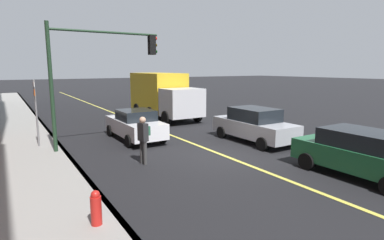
{
  "coord_description": "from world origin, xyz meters",
  "views": [
    {
      "loc": [
        -9.8,
        7.58,
        3.55
      ],
      "look_at": [
        -0.65,
        1.89,
        1.74
      ],
      "focal_mm": 28.92,
      "sensor_mm": 36.0,
      "label": 1
    }
  ],
  "objects_px": {
    "fire_hydrant": "(96,211)",
    "car_white": "(135,125)",
    "car_silver": "(254,125)",
    "truck_yellow": "(163,94)",
    "car_green": "(361,153)",
    "street_sign_post": "(36,109)",
    "pedestrian_with_backpack": "(143,136)",
    "traffic_light_mast": "(98,64)"
  },
  "relations": [
    {
      "from": "car_white",
      "to": "street_sign_post",
      "type": "height_order",
      "value": "street_sign_post"
    },
    {
      "from": "car_green",
      "to": "traffic_light_mast",
      "type": "distance_m",
      "value": 10.64
    },
    {
      "from": "car_green",
      "to": "pedestrian_with_backpack",
      "type": "height_order",
      "value": "pedestrian_with_backpack"
    },
    {
      "from": "car_white",
      "to": "fire_hydrant",
      "type": "xyz_separation_m",
      "value": [
        -7.9,
        4.03,
        -0.3
      ]
    },
    {
      "from": "car_white",
      "to": "street_sign_post",
      "type": "xyz_separation_m",
      "value": [
        0.46,
        4.33,
        1.04
      ]
    },
    {
      "from": "street_sign_post",
      "to": "fire_hydrant",
      "type": "distance_m",
      "value": 8.47
    },
    {
      "from": "car_silver",
      "to": "car_green",
      "type": "relative_size",
      "value": 1.04
    },
    {
      "from": "traffic_light_mast",
      "to": "fire_hydrant",
      "type": "bearing_deg",
      "value": 163.4
    },
    {
      "from": "car_silver",
      "to": "truck_yellow",
      "type": "relative_size",
      "value": 0.63
    },
    {
      "from": "traffic_light_mast",
      "to": "fire_hydrant",
      "type": "relative_size",
      "value": 5.71
    },
    {
      "from": "car_white",
      "to": "truck_yellow",
      "type": "distance_m",
      "value": 7.16
    },
    {
      "from": "truck_yellow",
      "to": "street_sign_post",
      "type": "xyz_separation_m",
      "value": [
        -5.15,
        8.67,
        0.12
      ]
    },
    {
      "from": "car_silver",
      "to": "car_white",
      "type": "distance_m",
      "value": 5.88
    },
    {
      "from": "traffic_light_mast",
      "to": "fire_hydrant",
      "type": "height_order",
      "value": "traffic_light_mast"
    },
    {
      "from": "truck_yellow",
      "to": "traffic_light_mast",
      "type": "distance_m",
      "value": 9.25
    },
    {
      "from": "traffic_light_mast",
      "to": "truck_yellow",
      "type": "bearing_deg",
      "value": -44.07
    },
    {
      "from": "traffic_light_mast",
      "to": "fire_hydrant",
      "type": "distance_m",
      "value": 8.04
    },
    {
      "from": "fire_hydrant",
      "to": "car_white",
      "type": "bearing_deg",
      "value": -27.02
    },
    {
      "from": "car_silver",
      "to": "car_white",
      "type": "relative_size",
      "value": 1.04
    },
    {
      "from": "truck_yellow",
      "to": "street_sign_post",
      "type": "bearing_deg",
      "value": 120.71
    },
    {
      "from": "car_white",
      "to": "fire_hydrant",
      "type": "relative_size",
      "value": 4.5
    },
    {
      "from": "car_silver",
      "to": "street_sign_post",
      "type": "height_order",
      "value": "street_sign_post"
    },
    {
      "from": "traffic_light_mast",
      "to": "street_sign_post",
      "type": "distance_m",
      "value": 3.36
    },
    {
      "from": "truck_yellow",
      "to": "pedestrian_with_backpack",
      "type": "height_order",
      "value": "truck_yellow"
    },
    {
      "from": "car_silver",
      "to": "pedestrian_with_backpack",
      "type": "xyz_separation_m",
      "value": [
        -0.47,
        5.96,
        0.22
      ]
    },
    {
      "from": "car_green",
      "to": "street_sign_post",
      "type": "relative_size",
      "value": 1.37
    },
    {
      "from": "car_white",
      "to": "street_sign_post",
      "type": "bearing_deg",
      "value": 83.93
    },
    {
      "from": "car_silver",
      "to": "truck_yellow",
      "type": "height_order",
      "value": "truck_yellow"
    },
    {
      "from": "truck_yellow",
      "to": "car_silver",
      "type": "bearing_deg",
      "value": -177.41
    },
    {
      "from": "pedestrian_with_backpack",
      "to": "car_green",
      "type": "bearing_deg",
      "value": -132.48
    },
    {
      "from": "car_white",
      "to": "pedestrian_with_backpack",
      "type": "xyz_separation_m",
      "value": [
        -3.93,
        1.21,
        0.29
      ]
    },
    {
      "from": "pedestrian_with_backpack",
      "to": "truck_yellow",
      "type": "bearing_deg",
      "value": -30.19
    },
    {
      "from": "truck_yellow",
      "to": "fire_hydrant",
      "type": "distance_m",
      "value": 15.94
    },
    {
      "from": "truck_yellow",
      "to": "pedestrian_with_backpack",
      "type": "relative_size",
      "value": 3.89
    },
    {
      "from": "car_silver",
      "to": "fire_hydrant",
      "type": "bearing_deg",
      "value": 116.81
    },
    {
      "from": "car_white",
      "to": "truck_yellow",
      "type": "height_order",
      "value": "truck_yellow"
    },
    {
      "from": "street_sign_post",
      "to": "fire_hydrant",
      "type": "height_order",
      "value": "street_sign_post"
    },
    {
      "from": "car_silver",
      "to": "truck_yellow",
      "type": "distance_m",
      "value": 9.13
    },
    {
      "from": "truck_yellow",
      "to": "car_green",
      "type": "bearing_deg",
      "value": 179.83
    },
    {
      "from": "car_silver",
      "to": "truck_yellow",
      "type": "xyz_separation_m",
      "value": [
        9.08,
        0.41,
        0.84
      ]
    },
    {
      "from": "car_green",
      "to": "truck_yellow",
      "type": "height_order",
      "value": "truck_yellow"
    },
    {
      "from": "truck_yellow",
      "to": "street_sign_post",
      "type": "distance_m",
      "value": 10.09
    }
  ]
}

